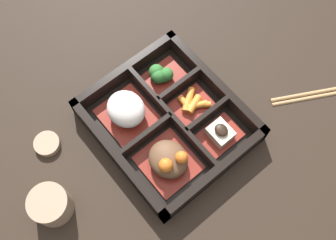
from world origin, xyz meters
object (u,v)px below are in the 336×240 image
(bowl_rice, at_px, (126,110))
(chopsticks, at_px, (325,92))
(sauce_dish, at_px, (47,144))
(tea_cup, at_px, (51,205))

(bowl_rice, relative_size, chopsticks, 0.50)
(bowl_rice, height_order, chopsticks, bowl_rice)
(bowl_rice, bearing_deg, sauce_dish, 70.58)
(tea_cup, xyz_separation_m, chopsticks, (-0.14, -0.51, -0.02))
(bowl_rice, relative_size, tea_cup, 1.46)
(sauce_dish, bearing_deg, tea_cup, 152.97)
(bowl_rice, xyz_separation_m, tea_cup, (-0.05, 0.19, -0.01))
(tea_cup, relative_size, chopsticks, 0.34)
(bowl_rice, distance_m, chopsticks, 0.37)
(bowl_rice, relative_size, sauce_dish, 2.08)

